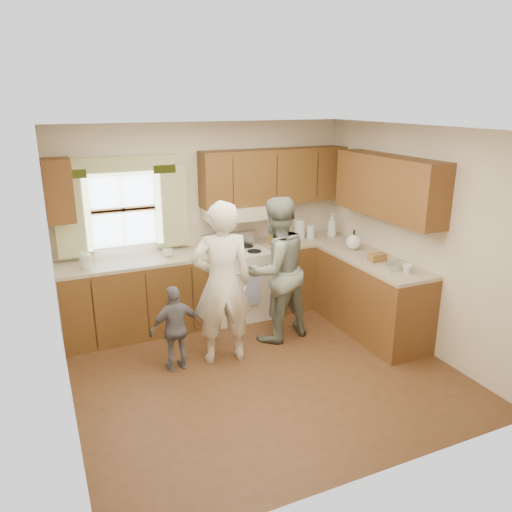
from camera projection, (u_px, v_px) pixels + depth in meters
name	position (u px, v px, depth m)	size (l,w,h in m)	color
room	(263.00, 259.00, 4.94)	(3.80, 3.80, 3.80)	#492B16
kitchen_fixtures	(271.00, 260.00, 6.24)	(3.80, 2.25, 2.15)	#3F260D
stove	(238.00, 282.00, 6.54)	(0.76, 0.67, 1.07)	silver
woman_left	(222.00, 283.00, 5.28)	(0.65, 0.43, 1.79)	silver
woman_right	(276.00, 270.00, 5.80)	(0.84, 0.65, 1.72)	#263C32
child	(176.00, 328.00, 5.22)	(0.55, 0.23, 0.94)	slate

